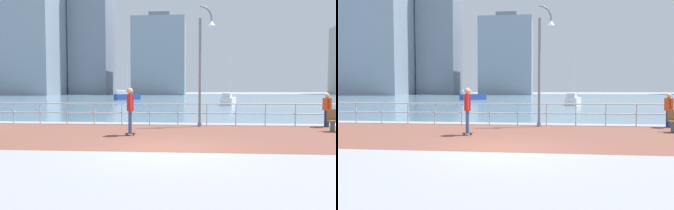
% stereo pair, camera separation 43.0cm
% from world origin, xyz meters
% --- Properties ---
extents(ground, '(220.00, 220.00, 0.00)m').
position_xyz_m(ground, '(0.00, 40.00, 0.00)').
color(ground, gray).
extents(brick_paving, '(28.00, 6.76, 0.01)m').
position_xyz_m(brick_paving, '(0.00, 2.77, 0.00)').
color(brick_paving, brown).
rests_on(brick_paving, ground).
extents(harbor_water, '(180.00, 88.00, 0.00)m').
position_xyz_m(harbor_water, '(0.00, 51.15, 0.00)').
color(harbor_water, slate).
rests_on(harbor_water, ground).
extents(waterfront_railing, '(25.25, 0.06, 1.06)m').
position_xyz_m(waterfront_railing, '(0.00, 6.15, 0.73)').
color(waterfront_railing, '#B2BCC1').
rests_on(waterfront_railing, ground).
extents(lamppost, '(0.80, 0.40, 5.62)m').
position_xyz_m(lamppost, '(1.20, 5.58, 3.11)').
color(lamppost, slate).
rests_on(lamppost, ground).
extents(skateboarder, '(0.41, 0.55, 1.81)m').
position_xyz_m(skateboarder, '(-1.65, 2.49, 1.09)').
color(skateboarder, black).
rests_on(skateboarder, ground).
extents(bystander, '(0.30, 0.56, 1.56)m').
position_xyz_m(bystander, '(6.91, 5.80, 0.91)').
color(bystander, navy).
rests_on(bystander, ground).
extents(sailboat_navy, '(2.10, 4.02, 5.41)m').
position_xyz_m(sailboat_navy, '(4.60, 25.57, 0.52)').
color(sailboat_navy, white).
rests_on(sailboat_navy, ground).
extents(sailboat_gray, '(3.98, 3.78, 5.89)m').
position_xyz_m(sailboat_gray, '(-9.76, 40.34, 0.56)').
color(sailboat_gray, '#284799').
rests_on(sailboat_gray, ground).
extents(tower_concrete, '(15.27, 13.92, 24.31)m').
position_xyz_m(tower_concrete, '(-9.16, 86.64, 11.33)').
color(tower_concrete, '#8493A3').
rests_on(tower_concrete, ground).
extents(tower_steel, '(15.96, 14.76, 47.08)m').
position_xyz_m(tower_steel, '(-44.47, 76.54, 22.71)').
color(tower_steel, '#8493A3').
rests_on(tower_steel, ground).
extents(tower_beige, '(11.47, 12.58, 49.29)m').
position_xyz_m(tower_beige, '(-30.35, 88.54, 23.81)').
color(tower_beige, slate).
rests_on(tower_beige, ground).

